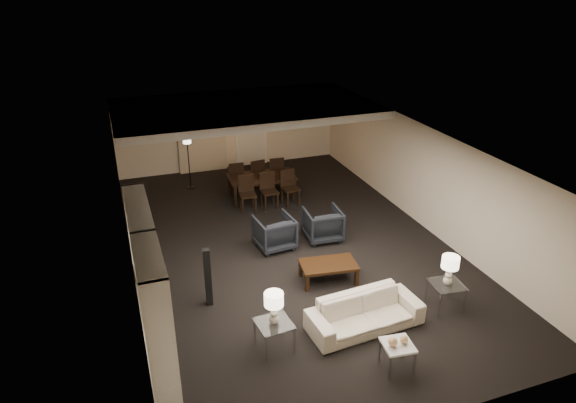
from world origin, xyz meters
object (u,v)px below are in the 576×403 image
(marble_table, at_px, (397,356))
(television, at_px, (148,273))
(floor_lamp, at_px, (189,162))
(chair_fr, at_px, (275,172))
(side_table_right, at_px, (445,296))
(sofa, at_px, (365,313))
(chair_fm, at_px, (256,174))
(table_lamp_left, at_px, (274,308))
(armchair_right, at_px, (323,224))
(chair_nl, at_px, (248,194))
(coffee_table, at_px, (328,272))
(vase_amber, at_px, (151,286))
(chair_nr, at_px, (291,188))
(chair_nm, at_px, (269,191))
(vase_blue, at_px, (158,329))
(floor_speaker, at_px, (208,277))
(chair_fl, at_px, (235,177))
(dining_table, at_px, (262,187))
(table_lamp_right, at_px, (449,271))
(armchair_left, at_px, (274,232))
(side_table_left, at_px, (274,336))
(pendant_light, at_px, (256,124))

(marble_table, height_order, television, television)
(floor_lamp, bearing_deg, chair_fr, -18.15)
(marble_table, bearing_deg, side_table_right, 32.91)
(sofa, bearing_deg, chair_fm, 86.27)
(table_lamp_left, bearing_deg, floor_lamp, 90.80)
(armchair_right, height_order, television, television)
(chair_nl, bearing_deg, coffee_table, -76.05)
(vase_amber, relative_size, chair_nr, 0.19)
(marble_table, height_order, chair_nm, chair_nm)
(vase_blue, xyz_separation_m, floor_speaker, (1.10, 1.95, -0.55))
(chair_fl, height_order, floor_lamp, floor_lamp)
(vase_blue, xyz_separation_m, dining_table, (3.53, 6.37, -0.83))
(sofa, relative_size, vase_amber, 11.12)
(vase_blue, bearing_deg, chair_fm, 63.29)
(table_lamp_right, xyz_separation_m, marble_table, (-1.70, -1.10, -0.59))
(armchair_left, relative_size, chair_fr, 0.88)
(vase_blue, height_order, chair_fl, vase_blue)
(armchair_left, relative_size, table_lamp_left, 1.44)
(table_lamp_right, distance_m, marble_table, 2.11)
(side_table_left, height_order, vase_amber, vase_amber)
(pendant_light, height_order, chair_fl, pendant_light)
(side_table_left, xyz_separation_m, chair_fm, (1.66, 6.70, 0.21))
(chair_nl, height_order, chair_nm, same)
(armchair_left, height_order, vase_amber, vase_amber)
(armchair_right, relative_size, chair_nr, 0.88)
(table_lamp_left, distance_m, floor_lamp, 7.48)
(marble_table, bearing_deg, chair_fl, 94.68)
(armchair_right, relative_size, floor_speaker, 0.71)
(vase_amber, distance_m, chair_fr, 7.93)
(pendant_light, relative_size, chair_nl, 0.54)
(pendant_light, xyz_separation_m, armchair_left, (-0.64, -3.51, -1.54))
(sofa, bearing_deg, table_lamp_right, -4.06)
(armchair_right, bearing_deg, table_lamp_right, 112.52)
(table_lamp_right, bearing_deg, chair_nm, 107.83)
(coffee_table, relative_size, chair_fl, 1.19)
(armchair_right, xyz_separation_m, table_lamp_right, (1.10, -3.30, 0.44))
(television, height_order, chair_nm, television)
(chair_fr, bearing_deg, side_table_left, 74.81)
(sofa, relative_size, armchair_right, 2.45)
(floor_lamp, bearing_deg, coffee_table, -72.94)
(table_lamp_right, bearing_deg, chair_fm, 104.54)
(chair_nm, distance_m, chair_fm, 1.30)
(sofa, bearing_deg, chair_fr, 81.15)
(sofa, xyz_separation_m, floor_speaker, (-2.47, 1.63, 0.30))
(pendant_light, distance_m, coffee_table, 5.49)
(sofa, xyz_separation_m, table_lamp_right, (1.70, 0.00, 0.52))
(side_table_right, xyz_separation_m, television, (-5.24, 1.41, 0.80))
(armchair_right, xyz_separation_m, dining_table, (-0.64, 2.75, -0.06))
(chair_nr, xyz_separation_m, floor_lamp, (-2.37, 2.08, 0.31))
(side_table_left, height_order, chair_nr, chair_nr)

